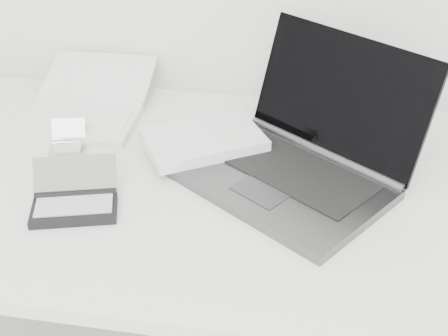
% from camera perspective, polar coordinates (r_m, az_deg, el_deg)
% --- Properties ---
extents(desk, '(1.60, 0.80, 0.73)m').
position_cam_1_polar(desk, '(1.31, 1.59, -3.07)').
color(desk, white).
rests_on(desk, ground).
extents(laptop_large, '(0.63, 0.53, 0.27)m').
position_cam_1_polar(laptop_large, '(1.31, 4.86, 1.39)').
color(laptop_large, '#515356').
rests_on(laptop_large, desk).
extents(netbook_open_white, '(0.28, 0.36, 0.08)m').
position_cam_1_polar(netbook_open_white, '(1.56, -12.63, 5.38)').
color(netbook_open_white, white).
rests_on(netbook_open_white, desk).
extents(pda_silver, '(0.09, 0.10, 0.06)m').
position_cam_1_polar(pda_silver, '(1.43, -14.09, 2.06)').
color(pda_silver, '#B5B6BA').
rests_on(pda_silver, desk).
extents(palmtop_charcoal, '(0.19, 0.18, 0.08)m').
position_cam_1_polar(palmtop_charcoal, '(1.24, -13.50, -2.93)').
color(palmtop_charcoal, black).
rests_on(palmtop_charcoal, desk).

